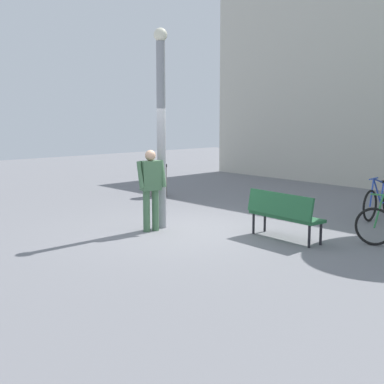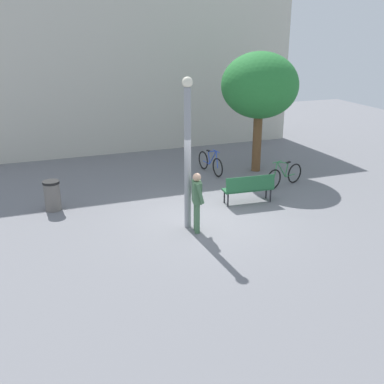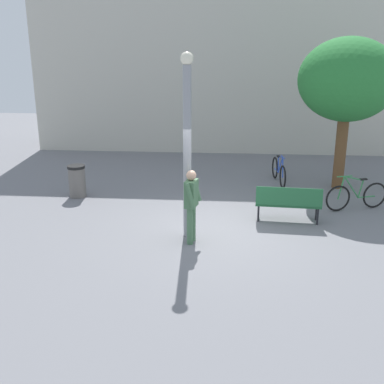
% 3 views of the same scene
% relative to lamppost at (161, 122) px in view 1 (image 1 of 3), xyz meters
% --- Properties ---
extents(ground_plane, '(36.00, 36.00, 0.00)m').
position_rel_lamppost_xyz_m(ground_plane, '(0.58, 0.24, -2.22)').
color(ground_plane, slate).
extents(lamppost, '(0.28, 0.28, 4.11)m').
position_rel_lamppost_xyz_m(lamppost, '(0.00, 0.00, 0.00)').
color(lamppost, gray).
rests_on(lamppost, ground_plane).
extents(person_by_lamppost, '(0.37, 0.62, 1.67)m').
position_rel_lamppost_xyz_m(person_by_lamppost, '(0.12, -0.38, -1.25)').
color(person_by_lamppost, '#47704C').
rests_on(person_by_lamppost, ground_plane).
extents(park_bench, '(1.63, 0.58, 0.92)m').
position_rel_lamppost_xyz_m(park_bench, '(2.41, 1.04, -1.67)').
color(park_bench, '#236038').
rests_on(park_bench, ground_plane).
extents(bicycle_blue, '(0.28, 1.80, 0.97)m').
position_rel_lamppost_xyz_m(bicycle_blue, '(2.50, 4.42, -1.83)').
color(bicycle_blue, black).
rests_on(bicycle_blue, ground_plane).
extents(trash_bin, '(0.50, 0.50, 0.93)m').
position_rel_lamppost_xyz_m(trash_bin, '(-3.42, 2.60, -1.75)').
color(trash_bin, '#66605B').
rests_on(trash_bin, ground_plane).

